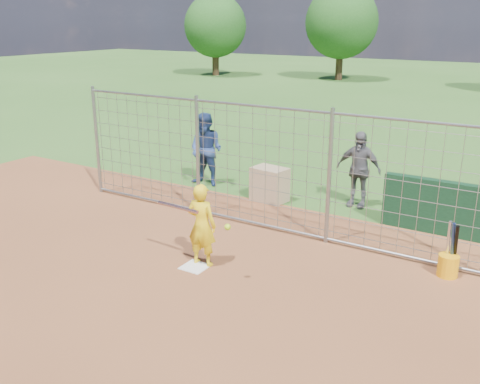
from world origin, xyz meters
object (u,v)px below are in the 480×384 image
Objects in this scene: bystander_a at (206,150)px; bucket_with_bats at (449,263)px; equipment_bin at (270,184)px; bystander_b at (358,169)px; batter at (202,225)px.

bystander_a is 1.92× the size of bucket_with_bats.
equipment_bin is 4.78m from bucket_with_bats.
bucket_with_bats is at bearing -45.58° from bystander_b.
batter is 4.70m from bystander_a.
batter is 4.52m from bystander_b.
batter is 1.84× the size of equipment_bin.
bucket_with_bats is (4.41, -1.86, -0.15)m from equipment_bin.
bucket_with_bats reaches higher than equipment_bin.
equipment_bin is (1.97, -0.24, -0.53)m from bystander_a.
bystander_b is 3.66m from bucket_with_bats.
batter is at bearing -105.82° from bystander_b.
equipment_bin is at bearing -8.35° from bystander_a.
bystander_a reaches higher than bystander_b.
bystander_a is at bearing 161.77° from bucket_with_bats.
equipment_bin is (-1.88, -0.71, -0.48)m from bystander_b.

